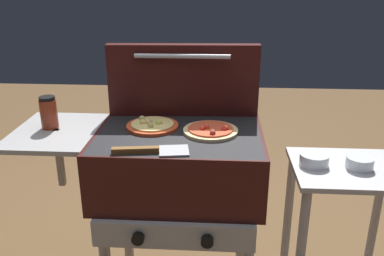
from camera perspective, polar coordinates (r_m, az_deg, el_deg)
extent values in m
cube|color=#38110F|center=(1.64, -1.75, -4.54)|extent=(0.64, 0.48, 0.24)
cube|color=black|center=(1.59, -1.80, -0.77)|extent=(0.61, 0.46, 0.01)
cube|color=#A8A8A8|center=(1.71, -18.06, -0.51)|extent=(0.32, 0.41, 0.02)
cube|color=#A8A8A8|center=(1.75, -17.66, -3.90)|extent=(0.02, 0.02, 0.24)
cube|color=#A8A8A8|center=(1.51, -2.59, -14.52)|extent=(0.58, 0.02, 0.10)
cylinder|color=black|center=(1.50, -7.40, -14.78)|extent=(0.04, 0.02, 0.04)
cylinder|color=black|center=(1.48, 2.09, -15.23)|extent=(0.04, 0.02, 0.04)
cylinder|color=#A8A8A8|center=(2.07, -8.79, -13.36)|extent=(0.04, 0.04, 0.66)
cylinder|color=#A8A8A8|center=(2.03, 6.77, -13.97)|extent=(0.04, 0.04, 0.66)
cube|color=#38110F|center=(1.75, -1.19, 6.53)|extent=(0.63, 0.08, 0.30)
cylinder|color=#B7B7BC|center=(1.68, -1.35, 9.79)|extent=(0.38, 0.02, 0.02)
cylinder|color=#C64723|center=(1.65, -5.43, 0.26)|extent=(0.20, 0.20, 0.01)
cylinder|color=#EDD17A|center=(1.64, -5.44, 0.56)|extent=(0.17, 0.17, 0.01)
sphere|color=tan|center=(1.69, -6.85, 1.30)|extent=(0.02, 0.02, 0.02)
sphere|color=#F2DC7A|center=(1.64, -6.74, 0.78)|extent=(0.03, 0.03, 0.03)
sphere|color=#CCC272|center=(1.61, -5.65, 0.31)|extent=(0.02, 0.02, 0.02)
sphere|color=#CED264|center=(1.63, -4.54, 0.74)|extent=(0.03, 0.03, 0.03)
sphere|color=#CFB57D|center=(1.66, -5.66, 0.98)|extent=(0.02, 0.02, 0.02)
sphere|color=#F2CF8A|center=(1.64, -6.04, 0.80)|extent=(0.02, 0.02, 0.02)
cylinder|color=beige|center=(1.59, 2.55, -0.40)|extent=(0.21, 0.21, 0.01)
cylinder|color=#D14C2D|center=(1.59, 2.56, -0.10)|extent=(0.17, 0.17, 0.01)
sphere|color=#AE392D|center=(1.53, 2.84, -0.69)|extent=(0.02, 0.02, 0.02)
sphere|color=#A9562B|center=(1.54, 2.88, -0.52)|extent=(0.02, 0.02, 0.02)
sphere|color=#DF3E2F|center=(1.57, 1.41, -0.06)|extent=(0.02, 0.02, 0.02)
sphere|color=#E44428|center=(1.58, 4.53, -0.02)|extent=(0.03, 0.03, 0.03)
sphere|color=#E94432|center=(1.58, 1.96, 0.13)|extent=(0.02, 0.02, 0.02)
sphere|color=#C43D30|center=(1.57, 4.28, -0.10)|extent=(0.02, 0.02, 0.02)
cylinder|color=maroon|center=(1.71, -18.98, 1.83)|extent=(0.07, 0.07, 0.11)
cylinder|color=black|center=(1.69, -19.23, 3.87)|extent=(0.06, 0.06, 0.01)
cube|color=#B7BABF|center=(1.42, -2.52, -3.12)|extent=(0.11, 0.10, 0.01)
cube|color=brown|center=(1.42, -7.76, -3.03)|extent=(0.16, 0.05, 0.02)
cube|color=#B2B2B7|center=(1.72, 20.85, -5.30)|extent=(0.44, 0.36, 0.02)
cylinder|color=#B2B2B7|center=(1.99, 12.80, -13.47)|extent=(0.04, 0.04, 0.76)
cylinder|color=#B2B2B7|center=(2.09, 23.43, -13.08)|extent=(0.04, 0.04, 0.76)
cylinder|color=silver|center=(1.68, 16.35, -4.14)|extent=(0.11, 0.11, 0.04)
cylinder|color=beige|center=(1.68, 16.32, -4.35)|extent=(0.09, 0.09, 0.02)
cylinder|color=silver|center=(1.71, 21.94, -4.40)|extent=(0.10, 0.10, 0.04)
cylinder|color=#996B47|center=(1.71, 21.91, -4.60)|extent=(0.08, 0.08, 0.02)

